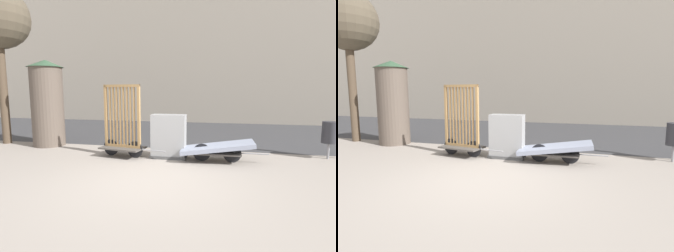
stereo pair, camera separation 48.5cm
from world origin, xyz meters
The scene contains 8 objects.
ground_plane centered at (0.00, 0.00, 0.00)m, with size 60.00×60.00×0.00m, color gray.
road_strip centered at (0.00, 6.62, 0.00)m, with size 56.00×7.12×0.01m.
building_facade centered at (0.00, 12.18, 6.26)m, with size 48.00×4.00×12.52m.
bike_cart_with_bedframe centered at (-1.30, 1.78, 0.71)m, with size 1.93×0.86×2.01m.
bike_cart_with_mattress centered at (1.31, 1.79, 0.36)m, with size 2.24×0.88×0.57m.
utility_cabinet centered at (-0.01, 1.92, 0.56)m, with size 0.99×0.46×1.20m.
trash_bin centered at (4.26, 2.72, 0.72)m, with size 0.39×0.39×1.02m.
advertising_column centered at (-4.33, 2.72, 1.45)m, with size 1.15×1.15×2.85m.
Camera 1 is at (1.46, -5.01, 1.84)m, focal length 28.00 mm.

